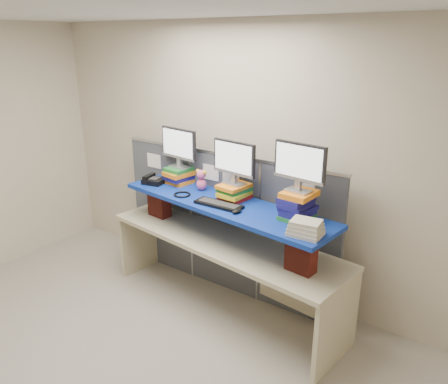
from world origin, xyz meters
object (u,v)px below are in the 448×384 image
Objects in this scene: blue_board at (224,204)px; monitor_center at (234,160)px; monitor_left at (179,145)px; desk at (224,252)px; desk_phone at (154,180)px; keyboard at (219,204)px; monitor_right at (300,164)px.

monitor_center is at bearing 80.51° from blue_board.
desk is at bearing -9.09° from monitor_left.
desk_phone is at bearing -175.04° from desk.
keyboard is at bearing -74.45° from blue_board.
monitor_right is (0.70, -0.09, 0.09)m from monitor_center.
monitor_right is at bearing -11.82° from desk_phone.
blue_board is 0.43m from monitor_center.
blue_board is 0.86m from monitor_left.
monitor_left reaches higher than monitor_center.
desk is 1.25m from monitor_right.
desk_phone is at bearing -168.22° from monitor_center.
monitor_center is 0.44m from keyboard.
blue_board is at bearing -13.69° from desk_phone.
monitor_left is at bearing 26.60° from desk_phone.
keyboard is at bearing -16.25° from monitor_left.
monitor_center reaches higher than desk_phone.
desk_phone is at bearing 170.40° from keyboard.
monitor_right reaches higher than blue_board.
monitor_center reaches higher than desk.
monitor_right is at bearing -0.00° from monitor_left.
keyboard is at bearing -162.25° from monitor_right.
monitor_center is at bearing -6.87° from desk_phone.
desk is 0.55m from keyboard.
keyboard is 0.97m from desk_phone.
keyboard is (0.02, -0.11, 0.54)m from desk.
monitor_left is 1.95× the size of desk_phone.
monitor_right is (0.74, 0.03, 1.01)m from desk.
keyboard is at bearing -87.53° from monitor_center.
blue_board is (0.00, 0.00, 0.51)m from desk.
monitor_left is 0.47m from desk_phone.
monitor_left is 1.00× the size of monitor_center.
desk_phone reaches higher than desk.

